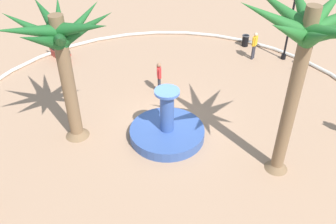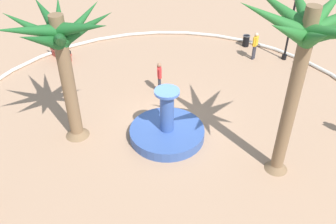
{
  "view_description": "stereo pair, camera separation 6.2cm",
  "coord_description": "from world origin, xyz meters",
  "px_view_note": "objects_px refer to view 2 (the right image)",
  "views": [
    {
      "loc": [
        -1.52,
        13.1,
        10.52
      ],
      "look_at": [
        -0.01,
        0.21,
        1.0
      ],
      "focal_mm": 39.7,
      "sensor_mm": 36.0,
      "label": 1
    },
    {
      "loc": [
        -1.59,
        13.09,
        10.52
      ],
      "look_at": [
        -0.01,
        0.21,
        1.0
      ],
      "focal_mm": 39.7,
      "sensor_mm": 36.0,
      "label": 2
    }
  ],
  "objects_px": {
    "fountain": "(167,131)",
    "palm_tree_by_curb": "(61,46)",
    "bench_west": "(61,53)",
    "trash_bin": "(246,40)",
    "lamppost": "(292,20)",
    "person_pedestrian_stroll": "(159,76)",
    "person_cyclist_helmet": "(255,44)",
    "palm_tree_near_fountain": "(306,45)",
    "bicycle_red_frame": "(304,63)"
  },
  "relations": [
    {
      "from": "fountain",
      "to": "palm_tree_by_curb",
      "type": "height_order",
      "value": "palm_tree_by_curb"
    },
    {
      "from": "bench_west",
      "to": "trash_bin",
      "type": "bearing_deg",
      "value": -164.63
    },
    {
      "from": "lamppost",
      "to": "person_pedestrian_stroll",
      "type": "distance_m",
      "value": 8.27
    },
    {
      "from": "lamppost",
      "to": "person_cyclist_helmet",
      "type": "bearing_deg",
      "value": 5.73
    },
    {
      "from": "palm_tree_near_fountain",
      "to": "person_pedestrian_stroll",
      "type": "relative_size",
      "value": 4.13
    },
    {
      "from": "person_pedestrian_stroll",
      "to": "lamppost",
      "type": "bearing_deg",
      "value": -147.27
    },
    {
      "from": "palm_tree_by_curb",
      "to": "bench_west",
      "type": "relative_size",
      "value": 3.72
    },
    {
      "from": "trash_bin",
      "to": "person_pedestrian_stroll",
      "type": "distance_m",
      "value": 7.52
    },
    {
      "from": "trash_bin",
      "to": "palm_tree_near_fountain",
      "type": "bearing_deg",
      "value": 93.82
    },
    {
      "from": "palm_tree_near_fountain",
      "to": "bench_west",
      "type": "xyz_separation_m",
      "value": [
        11.7,
        -7.85,
        -5.05
      ]
    },
    {
      "from": "bench_west",
      "to": "person_cyclist_helmet",
      "type": "relative_size",
      "value": 0.94
    },
    {
      "from": "fountain",
      "to": "bicycle_red_frame",
      "type": "relative_size",
      "value": 1.95
    },
    {
      "from": "bicycle_red_frame",
      "to": "bench_west",
      "type": "bearing_deg",
      "value": 1.67
    },
    {
      "from": "bench_west",
      "to": "bicycle_red_frame",
      "type": "height_order",
      "value": "bench_west"
    },
    {
      "from": "fountain",
      "to": "person_cyclist_helmet",
      "type": "height_order",
      "value": "fountain"
    },
    {
      "from": "fountain",
      "to": "bench_west",
      "type": "relative_size",
      "value": 2.09
    },
    {
      "from": "trash_bin",
      "to": "person_cyclist_helmet",
      "type": "height_order",
      "value": "person_cyclist_helmet"
    },
    {
      "from": "palm_tree_by_curb",
      "to": "trash_bin",
      "type": "height_order",
      "value": "palm_tree_by_curb"
    },
    {
      "from": "bicycle_red_frame",
      "to": "palm_tree_by_curb",
      "type": "bearing_deg",
      "value": 33.51
    },
    {
      "from": "lamppost",
      "to": "bicycle_red_frame",
      "type": "bearing_deg",
      "value": 129.84
    },
    {
      "from": "fountain",
      "to": "person_cyclist_helmet",
      "type": "relative_size",
      "value": 1.95
    },
    {
      "from": "lamppost",
      "to": "trash_bin",
      "type": "bearing_deg",
      "value": -34.07
    },
    {
      "from": "palm_tree_near_fountain",
      "to": "palm_tree_by_curb",
      "type": "bearing_deg",
      "value": -7.03
    },
    {
      "from": "lamppost",
      "to": "person_pedestrian_stroll",
      "type": "height_order",
      "value": "lamppost"
    },
    {
      "from": "palm_tree_by_curb",
      "to": "trash_bin",
      "type": "xyz_separation_m",
      "value": [
        -7.76,
        -9.82,
        -3.93
      ]
    },
    {
      "from": "trash_bin",
      "to": "bicycle_red_frame",
      "type": "relative_size",
      "value": 0.44
    },
    {
      "from": "fountain",
      "to": "palm_tree_by_curb",
      "type": "xyz_separation_m",
      "value": [
        3.95,
        0.36,
        3.98
      ]
    },
    {
      "from": "trash_bin",
      "to": "palm_tree_by_curb",
      "type": "bearing_deg",
      "value": 51.66
    },
    {
      "from": "palm_tree_by_curb",
      "to": "person_pedestrian_stroll",
      "type": "bearing_deg",
      "value": -128.36
    },
    {
      "from": "palm_tree_by_curb",
      "to": "lamppost",
      "type": "distance_m",
      "value": 13.12
    },
    {
      "from": "bench_west",
      "to": "bicycle_red_frame",
      "type": "relative_size",
      "value": 0.93
    },
    {
      "from": "lamppost",
      "to": "trash_bin",
      "type": "xyz_separation_m",
      "value": [
        2.19,
        -1.48,
        -2.07
      ]
    },
    {
      "from": "fountain",
      "to": "trash_bin",
      "type": "xyz_separation_m",
      "value": [
        -3.82,
        -9.46,
        0.05
      ]
    },
    {
      "from": "bicycle_red_frame",
      "to": "person_cyclist_helmet",
      "type": "relative_size",
      "value": 1.0
    },
    {
      "from": "person_pedestrian_stroll",
      "to": "person_cyclist_helmet",
      "type": "bearing_deg",
      "value": -140.0
    },
    {
      "from": "lamppost",
      "to": "person_pedestrian_stroll",
      "type": "relative_size",
      "value": 2.52
    },
    {
      "from": "bench_west",
      "to": "trash_bin",
      "type": "height_order",
      "value": "bench_west"
    },
    {
      "from": "palm_tree_near_fountain",
      "to": "person_cyclist_helmet",
      "type": "relative_size",
      "value": 4.14
    },
    {
      "from": "fountain",
      "to": "bench_west",
      "type": "xyz_separation_m",
      "value": [
        7.15,
        -6.44,
        0.01
      ]
    },
    {
      "from": "bench_west",
      "to": "lamppost",
      "type": "relative_size",
      "value": 0.37
    },
    {
      "from": "palm_tree_by_curb",
      "to": "bicycle_red_frame",
      "type": "bearing_deg",
      "value": -146.49
    },
    {
      "from": "palm_tree_near_fountain",
      "to": "person_cyclist_helmet",
      "type": "xyz_separation_m",
      "value": [
        0.35,
        -9.2,
        -4.46
      ]
    },
    {
      "from": "palm_tree_near_fountain",
      "to": "person_cyclist_helmet",
      "type": "distance_m",
      "value": 10.23
    },
    {
      "from": "person_cyclist_helmet",
      "to": "bicycle_red_frame",
      "type": "bearing_deg",
      "value": 161.17
    },
    {
      "from": "lamppost",
      "to": "person_pedestrian_stroll",
      "type": "bearing_deg",
      "value": 32.73
    },
    {
      "from": "palm_tree_by_curb",
      "to": "lamppost",
      "type": "height_order",
      "value": "palm_tree_by_curb"
    },
    {
      "from": "trash_bin",
      "to": "person_pedestrian_stroll",
      "type": "bearing_deg",
      "value": 51.67
    },
    {
      "from": "palm_tree_near_fountain",
      "to": "bench_west",
      "type": "bearing_deg",
      "value": -33.87
    },
    {
      "from": "bicycle_red_frame",
      "to": "fountain",
      "type": "bearing_deg",
      "value": 44.61
    },
    {
      "from": "palm_tree_near_fountain",
      "to": "trash_bin",
      "type": "distance_m",
      "value": 11.98
    }
  ]
}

